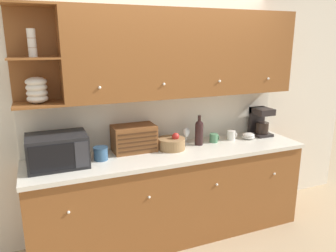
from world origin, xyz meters
The scene contains 15 objects.
ground_plane centered at (0.00, 0.00, 0.00)m, with size 24.00×24.00×0.00m, color tan.
wall_back centered at (0.00, 0.03, 1.30)m, with size 5.25×0.06×2.60m.
counter_unit centered at (0.00, -0.31, 0.48)m, with size 2.87×0.66×0.95m.
backsplash_panel centered at (0.00, -0.01, 1.22)m, with size 2.85×0.01×0.54m.
upper_cabinets centered at (0.16, -0.17, 1.91)m, with size 2.85×0.36×0.85m.
microwave centered at (-1.10, -0.29, 1.10)m, with size 0.52×0.39×0.29m.
storage_canister centered at (-0.71, -0.29, 1.02)m, with size 0.14×0.14×0.13m.
bread_box centered at (-0.35, -0.15, 1.09)m, with size 0.43×0.27×0.27m.
fruit_basket centered at (0.03, -0.25, 1.01)m, with size 0.28×0.28×0.18m.
wine_glass centered at (0.24, -0.16, 1.08)m, with size 0.08×0.08×0.19m.
wine_bottle centered at (0.36, -0.22, 1.10)m, with size 0.09×0.09×0.33m.
mug centered at (0.56, -0.20, 1.00)m, with size 0.10×0.09×0.10m.
mug_blue_second centered at (0.79, -0.19, 1.01)m, with size 0.11×0.09×0.11m.
bowl_stack_on_counter centered at (0.99, -0.24, 0.99)m, with size 0.15×0.15×0.07m.
coffee_maker centered at (1.21, -0.15, 1.12)m, with size 0.20×0.24×0.33m.
Camera 1 is at (-1.24, -3.22, 2.04)m, focal length 35.00 mm.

